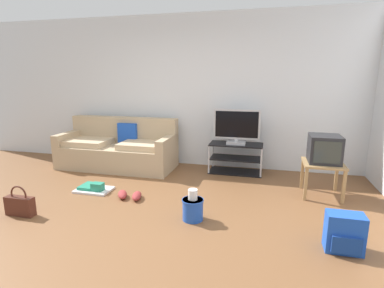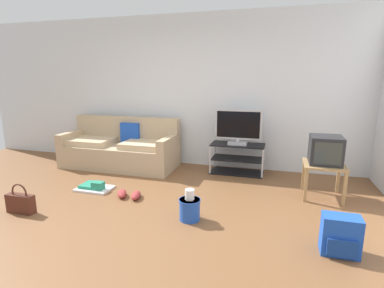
{
  "view_description": "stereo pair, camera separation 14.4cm",
  "coord_description": "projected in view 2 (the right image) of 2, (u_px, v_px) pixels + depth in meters",
  "views": [
    {
      "loc": [
        1.38,
        -2.93,
        1.61
      ],
      "look_at": [
        0.33,
        1.22,
        0.66
      ],
      "focal_mm": 28.17,
      "sensor_mm": 36.0,
      "label": 1
    },
    {
      "loc": [
        1.52,
        -2.9,
        1.61
      ],
      "look_at": [
        0.33,
        1.22,
        0.66
      ],
      "focal_mm": 28.17,
      "sensor_mm": 36.0,
      "label": 2
    }
  ],
  "objects": [
    {
      "name": "backpack",
      "position": [
        341.0,
        236.0,
        2.78
      ],
      "size": [
        0.34,
        0.27,
        0.37
      ],
      "rotation": [
        0.0,
        0.0,
        0.28
      ],
      "color": "blue",
      "rests_on": "ground_plane"
    },
    {
      "name": "floor_tray",
      "position": [
        94.0,
        187.0,
        4.41
      ],
      "size": [
        0.5,
        0.34,
        0.14
      ],
      "color": "silver",
      "rests_on": "ground_plane"
    },
    {
      "name": "cleaning_bucket",
      "position": [
        190.0,
        207.0,
        3.45
      ],
      "size": [
        0.25,
        0.25,
        0.37
      ],
      "color": "blue",
      "rests_on": "ground_plane"
    },
    {
      "name": "tv_stand",
      "position": [
        237.0,
        159.0,
        5.14
      ],
      "size": [
        0.89,
        0.44,
        0.51
      ],
      "color": "black",
      "rests_on": "ground_plane"
    },
    {
      "name": "crt_tv",
      "position": [
        326.0,
        150.0,
        4.02
      ],
      "size": [
        0.4,
        0.43,
        0.37
      ],
      "color": "#232326",
      "rests_on": "side_table"
    },
    {
      "name": "wall_back",
      "position": [
        193.0,
        92.0,
        5.48
      ],
      "size": [
        9.0,
        0.1,
        2.7
      ],
      "primitive_type": "cube",
      "color": "silver",
      "rests_on": "ground_plane"
    },
    {
      "name": "sneakers_pair",
      "position": [
        129.0,
        194.0,
        4.12
      ],
      "size": [
        0.42,
        0.3,
        0.09
      ],
      "color": "#993333",
      "rests_on": "ground_plane"
    },
    {
      "name": "side_table",
      "position": [
        324.0,
        169.0,
        4.06
      ],
      "size": [
        0.52,
        0.52,
        0.47
      ],
      "color": "#9E7A4C",
      "rests_on": "ground_plane"
    },
    {
      "name": "ground_plane",
      "position": [
        135.0,
        221.0,
        3.48
      ],
      "size": [
        9.0,
        9.8,
        0.02
      ],
      "primitive_type": "cube",
      "color": "brown"
    },
    {
      "name": "flat_tv",
      "position": [
        238.0,
        127.0,
        5.0
      ],
      "size": [
        0.77,
        0.22,
        0.59
      ],
      "color": "#B2B2B7",
      "rests_on": "tv_stand"
    },
    {
      "name": "handbag",
      "position": [
        21.0,
        203.0,
        3.64
      ],
      "size": [
        0.36,
        0.11,
        0.37
      ],
      "rotation": [
        0.0,
        0.0,
        0.41
      ],
      "color": "#4C2319",
      "rests_on": "ground_plane"
    },
    {
      "name": "couch",
      "position": [
        121.0,
        149.0,
        5.53
      ],
      "size": [
        2.07,
        0.85,
        0.88
      ],
      "color": "tan",
      "rests_on": "ground_plane"
    }
  ]
}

